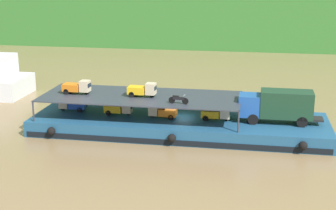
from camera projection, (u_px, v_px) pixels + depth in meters
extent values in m
plane|color=olive|center=(179.00, 132.00, 49.08)|extent=(400.00, 400.00, 0.00)
cube|color=navy|center=(179.00, 125.00, 48.88)|extent=(28.68, 8.22, 1.50)
cube|color=black|center=(172.00, 143.00, 45.06)|extent=(28.11, 0.06, 0.50)
sphere|color=black|center=(51.00, 131.00, 46.63)|extent=(0.78, 0.78, 0.78)
sphere|color=black|center=(172.00, 138.00, 44.73)|extent=(0.78, 0.78, 0.78)
sphere|color=black|center=(303.00, 146.00, 42.82)|extent=(0.78, 0.78, 0.78)
cube|color=#1E4C99|center=(249.00, 105.00, 47.08)|extent=(2.02, 2.20, 2.00)
cube|color=#192833|center=(239.00, 101.00, 47.16)|extent=(0.07, 1.84, 0.60)
cube|color=#193823|center=(286.00, 104.00, 46.43)|extent=(4.82, 2.33, 2.50)
cube|color=black|center=(286.00, 117.00, 46.78)|extent=(6.81, 1.43, 0.20)
cylinder|color=black|center=(253.00, 113.00, 48.26)|extent=(1.00, 0.29, 1.00)
cylinder|color=black|center=(253.00, 119.00, 46.35)|extent=(1.00, 0.29, 1.00)
cylinder|color=black|center=(300.00, 116.00, 47.50)|extent=(1.00, 0.29, 1.00)
cylinder|color=black|center=(302.00, 122.00, 45.58)|extent=(1.00, 0.29, 1.00)
cylinder|color=#2D333D|center=(241.00, 101.00, 50.88)|extent=(0.16, 0.16, 2.00)
cylinder|color=#2D333D|center=(238.00, 122.00, 43.99)|extent=(0.16, 0.16, 2.00)
cylinder|color=#2D333D|center=(62.00, 93.00, 54.08)|extent=(0.16, 0.16, 2.00)
cylinder|color=#2D333D|center=(33.00, 111.00, 47.19)|extent=(0.16, 0.16, 2.00)
cube|color=#2D333D|center=(141.00, 96.00, 48.78)|extent=(19.48, 7.42, 0.10)
cube|color=#1E47B7|center=(77.00, 105.00, 50.70)|extent=(1.75, 1.27, 0.70)
cube|color=beige|center=(64.00, 103.00, 50.83)|extent=(0.94, 1.04, 1.10)
cube|color=#19232D|center=(60.00, 101.00, 50.86)|extent=(0.07, 0.85, 0.38)
cylinder|color=black|center=(63.00, 108.00, 50.99)|extent=(0.57, 0.16, 0.56)
cylinder|color=black|center=(83.00, 107.00, 51.25)|extent=(0.57, 0.16, 0.56)
cylinder|color=black|center=(80.00, 110.00, 50.24)|extent=(0.57, 0.16, 0.56)
cube|color=gold|center=(114.00, 108.00, 49.51)|extent=(1.71, 1.21, 0.70)
cube|color=beige|center=(127.00, 107.00, 49.21)|extent=(0.91, 1.00, 1.10)
cube|color=#19232D|center=(132.00, 106.00, 49.10)|extent=(0.04, 0.85, 0.38)
cylinder|color=black|center=(129.00, 112.00, 49.33)|extent=(0.56, 0.14, 0.56)
cylinder|color=black|center=(108.00, 113.00, 49.17)|extent=(0.56, 0.14, 0.56)
cylinder|color=black|center=(111.00, 110.00, 50.17)|extent=(0.56, 0.14, 0.56)
cube|color=orange|center=(168.00, 112.00, 48.19)|extent=(1.73, 1.25, 0.70)
cube|color=#C6B793|center=(154.00, 109.00, 48.40)|extent=(0.93, 1.02, 1.10)
cube|color=#19232D|center=(149.00, 108.00, 48.46)|extent=(0.06, 0.85, 0.38)
cylinder|color=black|center=(152.00, 115.00, 48.58)|extent=(0.56, 0.16, 0.56)
cylinder|color=black|center=(173.00, 114.00, 48.71)|extent=(0.56, 0.16, 0.56)
cylinder|color=black|center=(171.00, 117.00, 47.71)|extent=(0.56, 0.16, 0.56)
cube|color=gold|center=(210.00, 114.00, 47.72)|extent=(1.72, 1.23, 0.70)
cube|color=beige|center=(225.00, 112.00, 47.41)|extent=(0.92, 1.02, 1.10)
cube|color=#19232D|center=(230.00, 111.00, 47.30)|extent=(0.06, 0.85, 0.38)
cylinder|color=black|center=(226.00, 118.00, 47.53)|extent=(0.56, 0.15, 0.56)
cylinder|color=black|center=(206.00, 118.00, 47.39)|extent=(0.56, 0.15, 0.56)
cylinder|color=black|center=(207.00, 115.00, 48.39)|extent=(0.56, 0.15, 0.56)
cube|color=orange|center=(72.00, 87.00, 49.56)|extent=(1.76, 1.29, 0.70)
cube|color=#C6B793|center=(85.00, 86.00, 49.20)|extent=(0.95, 1.05, 1.10)
cube|color=#19232D|center=(89.00, 85.00, 49.07)|extent=(0.09, 0.85, 0.38)
cylinder|color=black|center=(87.00, 92.00, 49.32)|extent=(0.57, 0.17, 0.56)
cylinder|color=black|center=(66.00, 92.00, 49.24)|extent=(0.57, 0.17, 0.56)
cylinder|color=black|center=(71.00, 89.00, 50.24)|extent=(0.57, 0.17, 0.56)
cube|color=gold|center=(137.00, 90.00, 48.45)|extent=(1.76, 1.29, 0.70)
cube|color=#C6B793|center=(151.00, 89.00, 48.09)|extent=(0.95, 1.05, 1.10)
cube|color=#19232D|center=(156.00, 88.00, 47.96)|extent=(0.09, 0.85, 0.38)
cylinder|color=black|center=(152.00, 94.00, 48.21)|extent=(0.57, 0.17, 0.56)
cylinder|color=black|center=(132.00, 95.00, 48.14)|extent=(0.57, 0.17, 0.56)
cylinder|color=black|center=(135.00, 92.00, 49.13)|extent=(0.57, 0.17, 0.56)
cylinder|color=black|center=(185.00, 101.00, 45.71)|extent=(0.61, 0.18, 0.60)
cylinder|color=black|center=(172.00, 100.00, 46.08)|extent=(0.61, 0.18, 0.60)
cube|color=black|center=(179.00, 98.00, 45.84)|extent=(1.12, 0.34, 0.28)
cube|color=black|center=(176.00, 96.00, 45.86)|extent=(0.62, 0.28, 0.12)
cylinder|color=#B2B2B7|center=(184.00, 95.00, 45.59)|extent=(0.11, 0.55, 0.04)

